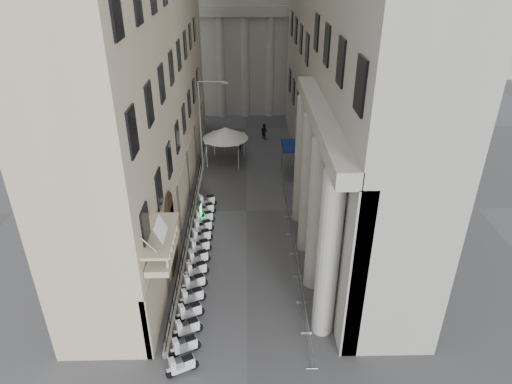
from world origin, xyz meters
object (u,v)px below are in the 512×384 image
info_kiosk (199,212)px  pedestrian_a (239,145)px  pedestrian_b (264,131)px  scooter_0 (183,373)px  security_tent (223,132)px  street_lamp (204,119)px

info_kiosk → pedestrian_a: info_kiosk is taller
info_kiosk → pedestrian_b: bearing=78.8°
scooter_0 → pedestrian_a: size_ratio=0.89×
security_tent → street_lamp: (-1.57, -2.28, 2.18)m
scooter_0 → pedestrian_b: 32.52m
info_kiosk → security_tent: bearing=89.9°
security_tent → scooter_0: bearing=-92.2°
street_lamp → info_kiosk: bearing=-83.0°
info_kiosk → pedestrian_a: 14.01m
scooter_0 → security_tent: size_ratio=0.33×
pedestrian_a → info_kiosk: bearing=63.9°
security_tent → pedestrian_b: security_tent is taller
info_kiosk → pedestrian_a: size_ratio=1.03×
security_tent → pedestrian_b: size_ratio=2.58×
street_lamp → pedestrian_b: size_ratio=5.02×
security_tent → pedestrian_a: security_tent is taller
pedestrian_a → pedestrian_b: 4.79m
street_lamp → pedestrian_a: street_lamp is taller
street_lamp → pedestrian_a: bearing=59.7°
street_lamp → pedestrian_b: bearing=60.2°
info_kiosk → pedestrian_a: bearing=84.6°
scooter_0 → security_tent: (1.00, 26.21, 3.05)m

